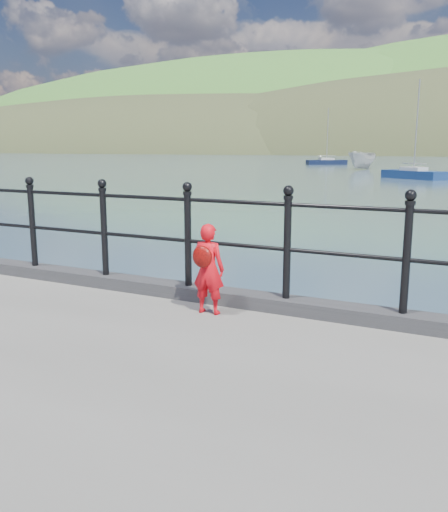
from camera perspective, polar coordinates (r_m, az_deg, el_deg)
The scene contains 7 objects.
ground at distance 6.57m, azimuth 1.71°, elevation -13.13°, with size 600.00×600.00×0.00m, color #2D4251.
kerb at distance 6.07m, azimuth 1.18°, elevation -4.41°, with size 60.00×0.30×0.15m, color #28282B.
railing at distance 5.91m, azimuth 1.21°, elevation 2.59°, with size 18.11×0.11×1.20m.
child at distance 5.65m, azimuth -1.70°, elevation -1.28°, with size 0.36×0.31×0.96m.
launch_white at distance 66.75m, azimuth 14.35°, elevation 9.73°, with size 2.13×5.67×2.19m, color beige.
sailboat_left at distance 84.35m, azimuth 10.73°, elevation 9.66°, with size 5.96×4.86×8.47m.
sailboat_port at distance 49.35m, azimuth 19.30°, elevation 8.07°, with size 5.75×4.79×8.36m.
Camera 1 is at (2.48, -5.44, 2.74)m, focal length 38.00 mm.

